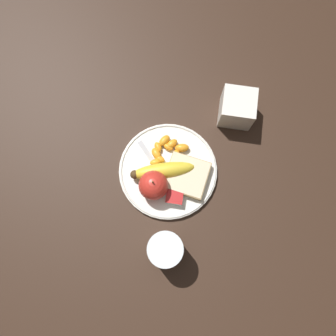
% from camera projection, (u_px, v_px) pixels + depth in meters
% --- Properties ---
extents(ground_plane, '(3.00, 3.00, 0.00)m').
position_uv_depth(ground_plane, '(168.00, 171.00, 0.82)').
color(ground_plane, '#332116').
extents(plate, '(0.24, 0.24, 0.01)m').
position_uv_depth(plate, '(168.00, 170.00, 0.81)').
color(plate, silver).
rests_on(plate, ground_plane).
extents(juice_glass, '(0.08, 0.08, 0.10)m').
position_uv_depth(juice_glass, '(165.00, 249.00, 0.73)').
color(juice_glass, silver).
rests_on(juice_glass, ground_plane).
extents(apple, '(0.07, 0.07, 0.08)m').
position_uv_depth(apple, '(153.00, 185.00, 0.76)').
color(apple, red).
rests_on(apple, plate).
extents(banana, '(0.16, 0.08, 0.04)m').
position_uv_depth(banana, '(162.00, 171.00, 0.79)').
color(banana, yellow).
rests_on(banana, plate).
extents(bread_slice, '(0.11, 0.11, 0.02)m').
position_uv_depth(bread_slice, '(187.00, 176.00, 0.79)').
color(bread_slice, tan).
rests_on(bread_slice, plate).
extents(fork, '(0.12, 0.14, 0.00)m').
position_uv_depth(fork, '(160.00, 173.00, 0.80)').
color(fork, '#B2B2B7').
rests_on(fork, plate).
extents(jam_packet, '(0.04, 0.03, 0.02)m').
position_uv_depth(jam_packet, '(174.00, 197.00, 0.78)').
color(jam_packet, silver).
rests_on(jam_packet, plate).
extents(orange_segment_0, '(0.03, 0.03, 0.02)m').
position_uv_depth(orange_segment_0, '(158.00, 147.00, 0.81)').
color(orange_segment_0, orange).
rests_on(orange_segment_0, plate).
extents(orange_segment_1, '(0.03, 0.04, 0.02)m').
position_uv_depth(orange_segment_1, '(177.00, 157.00, 0.80)').
color(orange_segment_1, orange).
rests_on(orange_segment_1, plate).
extents(orange_segment_2, '(0.03, 0.02, 0.01)m').
position_uv_depth(orange_segment_2, '(168.00, 147.00, 0.81)').
color(orange_segment_2, orange).
rests_on(orange_segment_2, plate).
extents(orange_segment_3, '(0.03, 0.04, 0.02)m').
position_uv_depth(orange_segment_3, '(164.00, 141.00, 0.81)').
color(orange_segment_3, orange).
rests_on(orange_segment_3, plate).
extents(orange_segment_4, '(0.03, 0.02, 0.01)m').
position_uv_depth(orange_segment_4, '(155.00, 162.00, 0.80)').
color(orange_segment_4, orange).
rests_on(orange_segment_4, plate).
extents(orange_segment_5, '(0.03, 0.03, 0.02)m').
position_uv_depth(orange_segment_5, '(159.00, 159.00, 0.80)').
color(orange_segment_5, orange).
rests_on(orange_segment_5, plate).
extents(orange_segment_6, '(0.04, 0.04, 0.02)m').
position_uv_depth(orange_segment_6, '(173.00, 144.00, 0.81)').
color(orange_segment_6, orange).
rests_on(orange_segment_6, plate).
extents(orange_segment_7, '(0.04, 0.04, 0.02)m').
position_uv_depth(orange_segment_7, '(156.00, 154.00, 0.81)').
color(orange_segment_7, orange).
rests_on(orange_segment_7, plate).
extents(orange_segment_8, '(0.04, 0.03, 0.02)m').
position_uv_depth(orange_segment_8, '(182.00, 148.00, 0.81)').
color(orange_segment_8, orange).
rests_on(orange_segment_8, plate).
extents(condiment_caddy, '(0.08, 0.08, 0.08)m').
position_uv_depth(condiment_caddy, '(237.00, 108.00, 0.82)').
color(condiment_caddy, silver).
rests_on(condiment_caddy, ground_plane).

